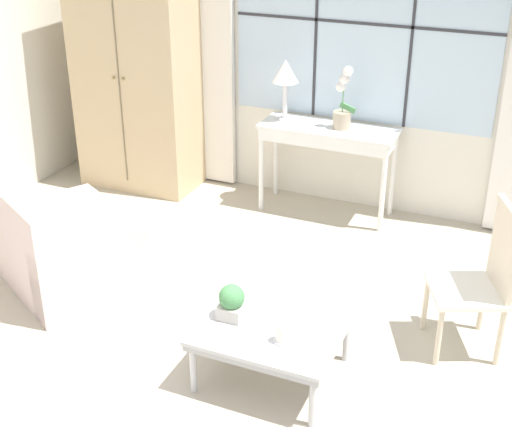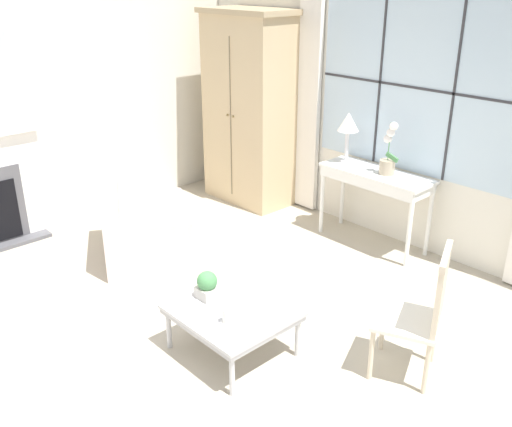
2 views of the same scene
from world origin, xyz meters
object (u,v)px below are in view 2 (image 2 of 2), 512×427
object	(u,v)px
potted_orchid	(388,155)
side_chair_wooden	(423,308)
console_table	(376,180)
armchair_upholstered	(143,233)
pillar_candle	(228,317)
potted_plant_small	(207,285)
armoire	(249,109)
table_lamp	(348,124)
coffee_table	(232,314)

from	to	relation	value
potted_orchid	side_chair_wooden	distance (m)	2.15
console_table	armchair_upholstered	distance (m)	2.44
pillar_candle	potted_plant_small	bearing A→B (deg)	163.34
armoire	side_chair_wooden	bearing A→B (deg)	-23.36
armoire	table_lamp	size ratio (longest dim) A/B	4.27
console_table	potted_orchid	bearing A→B (deg)	8.84
table_lamp	armchair_upholstered	bearing A→B (deg)	-116.12
table_lamp	armchair_upholstered	world-z (taller)	table_lamp
potted_orchid	pillar_candle	xyz separation A→B (m)	(0.44, -2.49, -0.57)
console_table	potted_orchid	world-z (taller)	potted_orchid
armchair_upholstered	side_chair_wooden	xyz separation A→B (m)	(2.92, 0.42, 0.28)
potted_plant_small	pillar_candle	xyz separation A→B (m)	(0.37, -0.11, -0.06)
potted_orchid	coffee_table	size ratio (longest dim) A/B	0.64
armoire	armchair_upholstered	bearing A→B (deg)	-75.81
table_lamp	armchair_upholstered	size ratio (longest dim) A/B	0.43
armoire	potted_orchid	xyz separation A→B (m)	(1.97, 0.09, -0.16)
console_table	potted_plant_small	size ratio (longest dim) A/B	5.37
armchair_upholstered	pillar_candle	size ratio (longest dim) A/B	9.98
armchair_upholstered	potted_plant_small	distance (m)	1.63
armoire	armchair_upholstered	xyz separation A→B (m)	(0.48, -1.89, -0.89)
coffee_table	potted_plant_small	bearing A→B (deg)	-173.47
potted_orchid	pillar_candle	bearing A→B (deg)	-79.99
console_table	potted_orchid	distance (m)	0.31
console_table	armchair_upholstered	bearing A→B (deg)	-125.19
table_lamp	coffee_table	world-z (taller)	table_lamp
coffee_table	potted_plant_small	xyz separation A→B (m)	(-0.25, -0.03, 0.15)
potted_orchid	potted_plant_small	size ratio (longest dim) A/B	2.43
console_table	pillar_candle	size ratio (longest dim) A/B	9.49
console_table	table_lamp	size ratio (longest dim) A/B	2.20
console_table	potted_plant_small	world-z (taller)	console_table
potted_plant_small	armchair_upholstered	bearing A→B (deg)	165.49
potted_orchid	pillar_candle	world-z (taller)	potted_orchid
coffee_table	potted_plant_small	world-z (taller)	potted_plant_small
side_chair_wooden	armoire	bearing A→B (deg)	156.64
armchair_upholstered	potted_plant_small	world-z (taller)	armchair_upholstered
armchair_upholstered	console_table	bearing A→B (deg)	54.81
armchair_upholstered	potted_plant_small	size ratio (longest dim) A/B	5.65
side_chair_wooden	armchair_upholstered	bearing A→B (deg)	-171.75
table_lamp	armoire	bearing A→B (deg)	-176.62
console_table	armchair_upholstered	size ratio (longest dim) A/B	0.95
potted_orchid	potted_plant_small	distance (m)	2.44
armchair_upholstered	pillar_candle	bearing A→B (deg)	-14.93
potted_orchid	armchair_upholstered	distance (m)	2.58
side_chair_wooden	coffee_table	xyz separation A→B (m)	(-1.10, -0.80, -0.22)
coffee_table	potted_orchid	bearing A→B (deg)	97.76
armoire	pillar_candle	size ratio (longest dim) A/B	18.44
potted_orchid	armoire	bearing A→B (deg)	-177.48
armchair_upholstered	table_lamp	bearing A→B (deg)	63.88
side_chair_wooden	potted_orchid	bearing A→B (deg)	132.52
side_chair_wooden	pillar_candle	distance (m)	1.36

